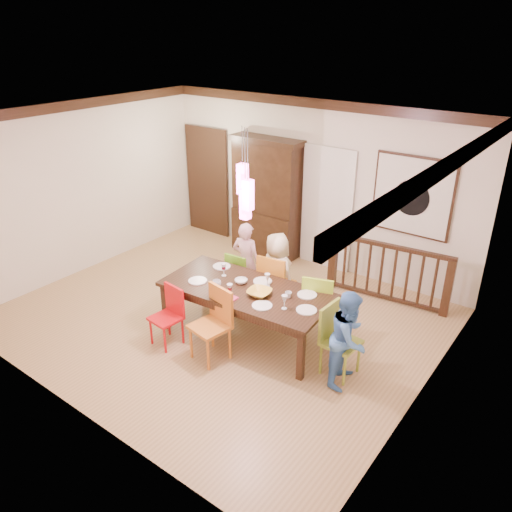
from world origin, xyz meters
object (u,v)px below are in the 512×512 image
Objects in this scene: person_far_mid at (277,273)px; person_end_right at (349,338)px; dining_table at (246,293)px; balustrade at (388,272)px; chair_far_left at (242,273)px; china_hutch at (266,197)px; person_far_left at (246,262)px; chair_end_right at (342,337)px.

person_end_right is (1.64, -0.87, -0.01)m from person_far_mid.
balustrade reaches higher than dining_table.
balustrade is (1.15, 2.10, -0.18)m from dining_table.
dining_table is at bearing 127.49° from chair_far_left.
person_end_right is at bearing -39.61° from china_hutch.
china_hutch is 1.87m from person_far_left.
person_far_left reaches higher than person_far_mid.
balustrade is 2.19m from person_end_right.
balustrade is 1.51× the size of person_far_left.
china_hutch is (-0.76, 1.70, 0.63)m from chair_far_left.
person_end_right is at bearing -117.29° from chair_end_right.
china_hutch is (-1.43, 2.45, 0.43)m from dining_table.
chair_far_left reaches higher than dining_table.
person_far_left is (0.04, 0.07, 0.17)m from chair_far_left.
person_far_left is at bearing 123.12° from dining_table.
dining_table is 1.45m from chair_end_right.
person_far_left reaches higher than balustrade.
china_hutch reaches higher than chair_end_right.
chair_far_left is 0.66× the size of person_far_mid.
chair_far_left is at bearing -149.90° from balustrade.
chair_end_right is 0.72× the size of person_far_left.
dining_table is 1.04m from person_far_left.
chair_end_right is (1.44, 0.04, -0.14)m from dining_table.
chair_end_right is at bearing -88.35° from balustrade.
person_far_left is at bearing 61.74° from person_end_right.
person_end_right is at bearing -85.12° from balustrade.
chair_far_left is 0.67× the size of person_end_right.
person_far_left reaches higher than person_end_right.
balustrade is at bearing -148.05° from chair_far_left.
chair_end_right reaches higher than chair_far_left.
chair_end_right is at bearing -3.22° from dining_table.
person_far_mid is (0.61, 0.07, 0.15)m from chair_far_left.
dining_table is 1.91× the size of person_far_mid.
person_end_right is at bearing 156.07° from chair_far_left.
chair_end_right is 2.08m from balustrade.
china_hutch reaches higher than person_far_left.
person_end_right is (0.14, -0.08, 0.08)m from chair_end_right.
person_end_right reaches higher than chair_end_right.
chair_end_right is 0.18m from person_end_right.
balustrade is at bearing 4.30° from person_end_right.
dining_table is at bearing 105.72° from person_far_mid.
china_hutch is 1.78× the size of person_end_right.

